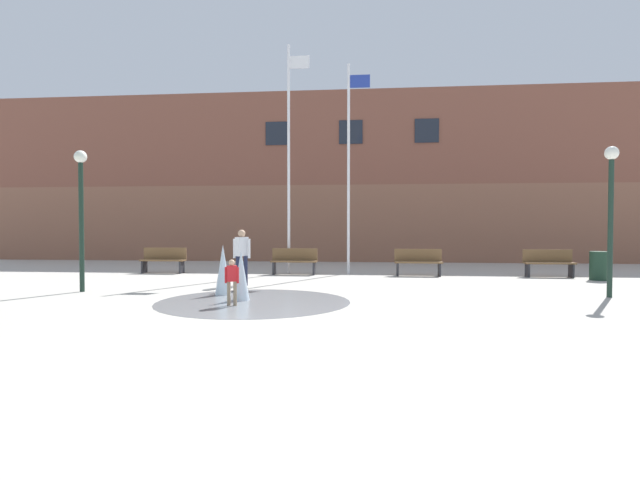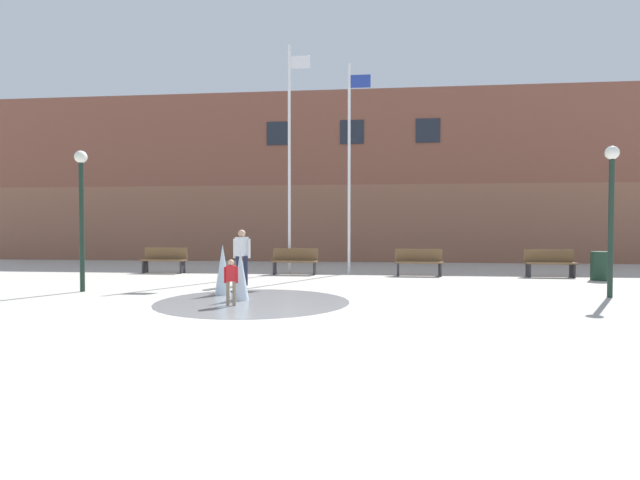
{
  "view_description": "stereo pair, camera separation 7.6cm",
  "coord_description": "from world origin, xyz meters",
  "px_view_note": "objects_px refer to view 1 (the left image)",
  "views": [
    {
      "loc": [
        0.89,
        -6.7,
        1.69
      ],
      "look_at": [
        -0.51,
        7.32,
        1.3
      ],
      "focal_mm": 28.0,
      "sensor_mm": 36.0,
      "label": 1
    },
    {
      "loc": [
        0.97,
        -6.69,
        1.69
      ],
      "look_at": [
        -0.51,
        7.32,
        1.3
      ],
      "focal_mm": 28.0,
      "sensor_mm": 36.0,
      "label": 2
    }
  ],
  "objects_px": {
    "teen_by_trashcan": "(242,253)",
    "park_bench_near_trashcan": "(549,263)",
    "park_bench_far_left": "(164,260)",
    "lamp_post_left_lane": "(81,199)",
    "child_in_fountain": "(232,279)",
    "park_bench_left_of_flagpoles": "(294,261)",
    "flagpole_left": "(289,153)",
    "flagpole_right": "(349,162)",
    "trash_can": "(599,266)",
    "lamp_post_right_lane": "(611,198)",
    "park_bench_under_right_flagpole": "(418,262)"
  },
  "relations": [
    {
      "from": "lamp_post_left_lane",
      "to": "park_bench_near_trashcan",
      "type": "bearing_deg",
      "value": 20.9
    },
    {
      "from": "flagpole_left",
      "to": "park_bench_left_of_flagpoles",
      "type": "bearing_deg",
      "value": -65.04
    },
    {
      "from": "park_bench_near_trashcan",
      "to": "teen_by_trashcan",
      "type": "height_order",
      "value": "teen_by_trashcan"
    },
    {
      "from": "child_in_fountain",
      "to": "flagpole_left",
      "type": "relative_size",
      "value": 0.12
    },
    {
      "from": "park_bench_under_right_flagpole",
      "to": "park_bench_left_of_flagpoles",
      "type": "bearing_deg",
      "value": 179.51
    },
    {
      "from": "teen_by_trashcan",
      "to": "lamp_post_left_lane",
      "type": "distance_m",
      "value": 4.39
    },
    {
      "from": "park_bench_near_trashcan",
      "to": "child_in_fountain",
      "type": "xyz_separation_m",
      "value": [
        -8.84,
        -6.92,
        0.1
      ]
    },
    {
      "from": "child_in_fountain",
      "to": "park_bench_left_of_flagpoles",
      "type": "bearing_deg",
      "value": 61.62
    },
    {
      "from": "flagpole_left",
      "to": "lamp_post_right_lane",
      "type": "xyz_separation_m",
      "value": [
        8.56,
        -5.3,
        -1.96
      ]
    },
    {
      "from": "park_bench_far_left",
      "to": "flagpole_left",
      "type": "bearing_deg",
      "value": 5.57
    },
    {
      "from": "flagpole_right",
      "to": "park_bench_left_of_flagpoles",
      "type": "bearing_deg",
      "value": -164.11
    },
    {
      "from": "park_bench_left_of_flagpoles",
      "to": "trash_can",
      "type": "xyz_separation_m",
      "value": [
        9.78,
        -0.84,
        -0.03
      ]
    },
    {
      "from": "park_bench_left_of_flagpoles",
      "to": "lamp_post_right_lane",
      "type": "xyz_separation_m",
      "value": [
        8.3,
        -4.76,
        1.89
      ]
    },
    {
      "from": "park_bench_left_of_flagpoles",
      "to": "lamp_post_right_lane",
      "type": "distance_m",
      "value": 9.76
    },
    {
      "from": "child_in_fountain",
      "to": "trash_can",
      "type": "relative_size",
      "value": 1.1
    },
    {
      "from": "teen_by_trashcan",
      "to": "trash_can",
      "type": "height_order",
      "value": "teen_by_trashcan"
    },
    {
      "from": "flagpole_right",
      "to": "lamp_post_right_lane",
      "type": "relative_size",
      "value": 2.07
    },
    {
      "from": "flagpole_right",
      "to": "park_bench_near_trashcan",
      "type": "bearing_deg",
      "value": -4.51
    },
    {
      "from": "park_bench_near_trashcan",
      "to": "flagpole_right",
      "type": "xyz_separation_m",
      "value": [
        -6.65,
        0.53,
        3.47
      ]
    },
    {
      "from": "park_bench_near_trashcan",
      "to": "lamp_post_left_lane",
      "type": "relative_size",
      "value": 0.44
    },
    {
      "from": "flagpole_left",
      "to": "trash_can",
      "type": "xyz_separation_m",
      "value": [
        10.03,
        -1.38,
        -3.88
      ]
    },
    {
      "from": "teen_by_trashcan",
      "to": "lamp_post_left_lane",
      "type": "bearing_deg",
      "value": 150.84
    },
    {
      "from": "park_bench_under_right_flagpole",
      "to": "trash_can",
      "type": "height_order",
      "value": "park_bench_under_right_flagpole"
    },
    {
      "from": "teen_by_trashcan",
      "to": "park_bench_near_trashcan",
      "type": "bearing_deg",
      "value": -34.86
    },
    {
      "from": "park_bench_far_left",
      "to": "lamp_post_right_lane",
      "type": "height_order",
      "value": "lamp_post_right_lane"
    },
    {
      "from": "park_bench_near_trashcan",
      "to": "lamp_post_right_lane",
      "type": "xyz_separation_m",
      "value": [
        -0.25,
        -4.78,
        1.89
      ]
    },
    {
      "from": "child_in_fountain",
      "to": "lamp_post_right_lane",
      "type": "height_order",
      "value": "lamp_post_right_lane"
    },
    {
      "from": "park_bench_near_trashcan",
      "to": "lamp_post_left_lane",
      "type": "bearing_deg",
      "value": -159.1
    },
    {
      "from": "flagpole_left",
      "to": "lamp_post_left_lane",
      "type": "xyz_separation_m",
      "value": [
        -4.51,
        -5.61,
        -1.93
      ]
    },
    {
      "from": "teen_by_trashcan",
      "to": "child_in_fountain",
      "type": "relative_size",
      "value": 1.61
    },
    {
      "from": "child_in_fountain",
      "to": "lamp_post_right_lane",
      "type": "bearing_deg",
      "value": -12.02
    },
    {
      "from": "park_bench_under_right_flagpole",
      "to": "park_bench_near_trashcan",
      "type": "distance_m",
      "value": 4.28
    },
    {
      "from": "flagpole_right",
      "to": "lamp_post_right_lane",
      "type": "xyz_separation_m",
      "value": [
        6.41,
        -5.3,
        -1.59
      ]
    },
    {
      "from": "flagpole_right",
      "to": "trash_can",
      "type": "bearing_deg",
      "value": -9.95
    },
    {
      "from": "park_bench_under_right_flagpole",
      "to": "teen_by_trashcan",
      "type": "distance_m",
      "value": 6.23
    },
    {
      "from": "park_bench_far_left",
      "to": "park_bench_under_right_flagpole",
      "type": "distance_m",
      "value": 9.05
    },
    {
      "from": "teen_by_trashcan",
      "to": "child_in_fountain",
      "type": "height_order",
      "value": "teen_by_trashcan"
    },
    {
      "from": "trash_can",
      "to": "lamp_post_left_lane",
      "type": "bearing_deg",
      "value": -163.79
    },
    {
      "from": "park_bench_far_left",
      "to": "flagpole_right",
      "type": "xyz_separation_m",
      "value": [
        6.68,
        0.44,
        3.47
      ]
    },
    {
      "from": "child_in_fountain",
      "to": "lamp_post_left_lane",
      "type": "height_order",
      "value": "lamp_post_left_lane"
    },
    {
      "from": "lamp_post_right_lane",
      "to": "trash_can",
      "type": "bearing_deg",
      "value": 69.38
    },
    {
      "from": "child_in_fountain",
      "to": "lamp_post_right_lane",
      "type": "distance_m",
      "value": 9.03
    },
    {
      "from": "lamp_post_left_lane",
      "to": "trash_can",
      "type": "height_order",
      "value": "lamp_post_left_lane"
    },
    {
      "from": "flagpole_right",
      "to": "trash_can",
      "type": "xyz_separation_m",
      "value": [
        7.88,
        -1.38,
        -3.5
      ]
    },
    {
      "from": "flagpole_left",
      "to": "lamp_post_left_lane",
      "type": "bearing_deg",
      "value": -128.79
    },
    {
      "from": "park_bench_left_of_flagpoles",
      "to": "park_bench_near_trashcan",
      "type": "height_order",
      "value": "same"
    },
    {
      "from": "teen_by_trashcan",
      "to": "lamp_post_right_lane",
      "type": "relative_size",
      "value": 0.44
    },
    {
      "from": "child_in_fountain",
      "to": "trash_can",
      "type": "distance_m",
      "value": 11.75
    },
    {
      "from": "park_bench_far_left",
      "to": "park_bench_near_trashcan",
      "type": "relative_size",
      "value": 1.0
    },
    {
      "from": "park_bench_far_left",
      "to": "child_in_fountain",
      "type": "relative_size",
      "value": 1.62
    }
  ]
}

